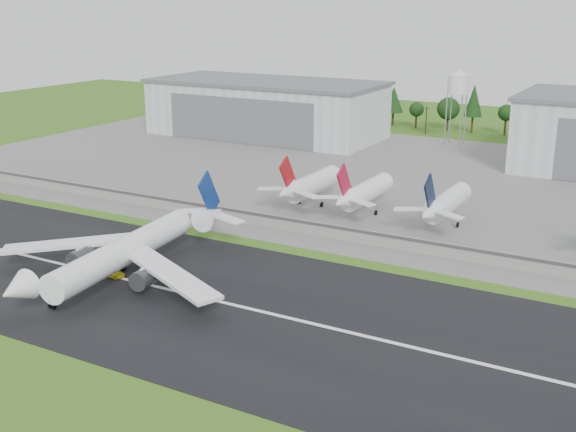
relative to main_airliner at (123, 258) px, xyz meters
The scene contains 14 objects.
ground 23.55m from the main_airliner, 24.53° to the right, with size 600.00×600.00×0.00m, color #335614.
runway 21.52m from the main_airliner, ahead, with size 320.00×60.00×0.10m, color black.
runway_centerline 21.50m from the main_airliner, ahead, with size 220.00×1.00×0.02m, color white.
apron 112.51m from the main_airliner, 79.25° to the left, with size 320.00×150.00×0.10m, color slate.
blast_fence 50.12m from the main_airliner, 65.23° to the left, with size 240.00×0.61×3.50m.
hangar_west 166.33m from the main_airliner, 110.81° to the left, with size 97.00×44.00×23.20m.
water_tower 177.25m from the main_airliner, 84.80° to the left, with size 8.40×8.40×29.40m.
utility_poles 191.65m from the main_airliner, 83.72° to the left, with size 230.00×3.00×12.00m, color black, non-canonical shape.
treeline 206.56m from the main_airliner, 84.17° to the left, with size 320.00×16.00×22.00m, color black, non-canonical shape.
main_airliner is the anchor object (origin of this frame).
ground_vehicle 5.23m from the main_airliner, behind, with size 2.42×5.25×1.46m, color yellow.
parked_jet_red_a 67.42m from the main_airliner, 83.73° to the left, with size 7.36×31.29×16.72m.
parked_jet_red_b 71.00m from the main_airliner, 70.63° to the left, with size 7.36×31.29×16.56m.
parked_jet_navy 81.11m from the main_airliner, 55.67° to the left, with size 7.36×31.29×16.54m.
Camera 1 is at (75.74, -94.26, 55.32)m, focal length 45.00 mm.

